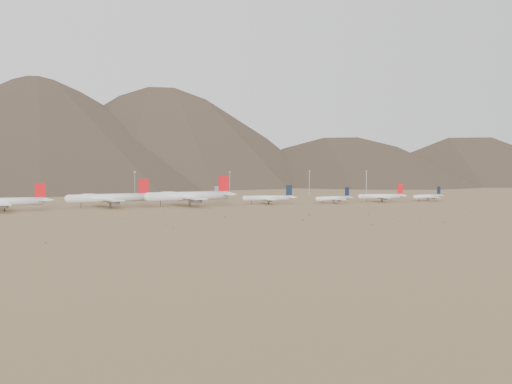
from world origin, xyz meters
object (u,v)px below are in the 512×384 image
object	(u,v)px
widebody_west	(3,202)
narrowbody_a	(269,198)
widebody_east	(189,196)
control_tower	(217,194)
widebody_centre	(109,198)
narrowbody_b	(334,198)

from	to	relation	value
widebody_west	narrowbody_a	size ratio (longest dim) A/B	1.39
widebody_east	control_tower	xyz separation A→B (m)	(45.28, 83.70, -2.53)
widebody_east	widebody_centre	bearing A→B (deg)	168.30
narrowbody_a	narrowbody_b	distance (m)	53.81
widebody_west	control_tower	bearing A→B (deg)	20.29
widebody_west	narrowbody_a	world-z (taller)	widebody_west
widebody_east	narrowbody_a	bearing A→B (deg)	-5.24
narrowbody_a	widebody_west	bearing A→B (deg)	-169.25
widebody_east	control_tower	size ratio (longest dim) A/B	6.36
widebody_east	narrowbody_a	world-z (taller)	widebody_east
widebody_west	narrowbody_b	distance (m)	251.79
widebody_centre	control_tower	size ratio (longest dim) A/B	5.83
widebody_west	widebody_east	distance (m)	132.51
widebody_west	widebody_centre	xyz separation A→B (m)	(72.47, 16.69, 0.68)
widebody_east	narrowbody_b	bearing A→B (deg)	-10.65
control_tower	narrowbody_a	bearing A→B (deg)	-75.09
widebody_east	narrowbody_a	size ratio (longest dim) A/B	1.66
widebody_centre	control_tower	xyz separation A→B (m)	(104.68, 79.93, -1.91)
widebody_centre	control_tower	distance (m)	131.72
control_tower	widebody_west	bearing A→B (deg)	-151.39
narrowbody_b	widebody_west	bearing A→B (deg)	166.84
narrowbody_a	widebody_centre	bearing A→B (deg)	-174.14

